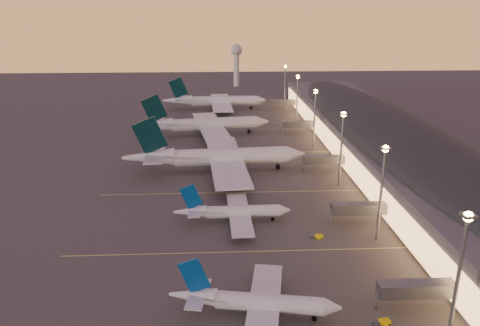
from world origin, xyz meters
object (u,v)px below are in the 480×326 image
at_px(airliner_wide_mid, 203,125).
at_px(airliner_narrow_north, 233,212).
at_px(airliner_narrow_south, 254,302).
at_px(radar_tower, 236,58).
at_px(airliner_wide_near, 216,157).
at_px(airliner_wide_far, 215,101).
at_px(baggage_tug_c, 317,236).
at_px(baggage_tug_b, 382,322).

bearing_deg(airliner_wide_mid, airliner_narrow_north, -92.17).
relative_size(airliner_narrow_south, radar_tower, 1.05).
xyz_separation_m(airliner_narrow_north, airliner_wide_mid, (-10.75, 96.92, 2.28)).
bearing_deg(radar_tower, airliner_wide_near, -94.61).
distance_m(airliner_narrow_south, airliner_narrow_north, 43.50).
relative_size(airliner_narrow_north, airliner_wide_mid, 0.51).
bearing_deg(airliner_wide_mid, airliner_wide_far, 76.08).
relative_size(airliner_narrow_south, baggage_tug_c, 9.74).
bearing_deg(airliner_wide_mid, airliner_wide_near, -92.00).
xyz_separation_m(airliner_narrow_south, baggage_tug_c, (19.50, 32.37, -2.71)).
height_order(airliner_narrow_north, airliner_wide_near, airliner_wide_near).
relative_size(airliner_wide_near, airliner_wide_far, 1.09).
bearing_deg(airliner_wide_far, airliner_wide_near, -91.75).
bearing_deg(airliner_wide_far, airliner_narrow_north, -90.08).
height_order(airliner_wide_near, airliner_wide_mid, airliner_wide_near).
distance_m(airliner_wide_near, baggage_tug_c, 61.40).
height_order(airliner_wide_near, baggage_tug_b, airliner_wide_near).
xyz_separation_m(airliner_wide_far, baggage_tug_b, (32.23, -205.20, -4.71)).
height_order(airliner_wide_mid, baggage_tug_b, airliner_wide_mid).
bearing_deg(airliner_narrow_south, airliner_wide_far, 101.90).
bearing_deg(airliner_narrow_north, radar_tower, 85.96).
bearing_deg(radar_tower, airliner_wide_mid, -98.48).
relative_size(airliner_narrow_north, radar_tower, 1.03).
bearing_deg(airliner_narrow_north, airliner_wide_far, 90.47).
distance_m(airliner_narrow_south, baggage_tug_c, 37.89).
relative_size(airliner_narrow_south, airliner_wide_mid, 0.52).
relative_size(airliner_narrow_north, baggage_tug_b, 9.69).
bearing_deg(baggage_tug_c, airliner_wide_near, 135.00).
bearing_deg(airliner_wide_mid, airliner_narrow_south, -93.02).
distance_m(airliner_wide_near, airliner_wide_far, 113.96).
bearing_deg(airliner_narrow_south, airliner_wide_mid, 105.20).
relative_size(airliner_wide_near, airliner_wide_mid, 1.05).
relative_size(airliner_wide_near, baggage_tug_b, 19.80).
bearing_deg(airliner_narrow_south, baggage_tug_b, 0.66).
relative_size(airliner_narrow_north, airliner_wide_far, 0.53).
bearing_deg(airliner_narrow_south, radar_tower, 97.95).
bearing_deg(airliner_narrow_north, airliner_wide_mid, 95.00).
bearing_deg(airliner_wide_near, airliner_wide_mid, 92.74).
xyz_separation_m(airliner_narrow_north, airliner_wide_far, (-4.97, 157.87, 2.07)).
xyz_separation_m(airliner_wide_mid, baggage_tug_b, (38.02, -144.26, -4.92)).
bearing_deg(airliner_wide_near, baggage_tug_c, -67.67).
bearing_deg(baggage_tug_c, baggage_tug_b, -63.13).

